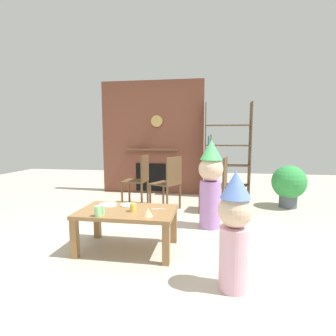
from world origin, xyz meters
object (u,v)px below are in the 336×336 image
at_px(birthday_cake_slice, 148,212).
at_px(child_in_pink, 211,182).
at_px(paper_cup_center, 98,211).
at_px(dining_chair_middle, 169,180).
at_px(paper_cup_near_left, 102,210).
at_px(paper_cup_near_right, 133,207).
at_px(paper_plate_front, 108,205).
at_px(paper_plate_rear, 128,205).
at_px(dining_chair_right, 219,181).
at_px(dining_chair_left, 140,177).
at_px(coffee_table, 127,216).
at_px(child_with_cone_hat, 235,228).
at_px(bookshelf, 223,156).
at_px(potted_plant_tall, 289,184).

bearing_deg(birthday_cake_slice, child_in_pink, 59.84).
xyz_separation_m(paper_cup_center, dining_chair_middle, (0.43, 1.88, 0.01)).
xyz_separation_m(paper_cup_near_left, paper_cup_near_right, (0.29, 0.13, 0.00)).
bearing_deg(paper_plate_front, dining_chair_middle, 71.35).
bearing_deg(paper_plate_rear, paper_plate_front, -174.26).
relative_size(birthday_cake_slice, dining_chair_right, 0.11).
bearing_deg(paper_cup_center, child_in_pink, 45.69).
xyz_separation_m(paper_plate_rear, dining_chair_left, (-0.31, 1.66, 0.06)).
xyz_separation_m(coffee_table, birthday_cake_slice, (0.27, -0.19, 0.11)).
bearing_deg(dining_chair_left, birthday_cake_slice, 110.44).
xyz_separation_m(coffee_table, paper_plate_rear, (-0.04, 0.17, 0.08)).
height_order(paper_plate_rear, child_with_cone_hat, child_with_cone_hat).
bearing_deg(dining_chair_right, dining_chair_left, 1.41).
bearing_deg(child_in_pink, paper_cup_near_right, 4.22).
bearing_deg(dining_chair_left, bookshelf, -144.83).
relative_size(birthday_cake_slice, dining_chair_middle, 0.11).
bearing_deg(child_with_cone_hat, dining_chair_left, -30.75).
bearing_deg(coffee_table, paper_plate_front, 151.70).
bearing_deg(dining_chair_right, birthday_cake_slice, 77.73).
height_order(paper_cup_near_right, paper_plate_front, paper_cup_near_right).
relative_size(child_with_cone_hat, child_in_pink, 0.82).
relative_size(bookshelf, paper_cup_near_left, 21.70).
distance_m(paper_cup_near_left, child_in_pink, 1.52).
bearing_deg(paper_cup_center, dining_chair_right, 56.71).
bearing_deg(paper_cup_near_left, potted_plant_tall, 43.04).
bearing_deg(paper_cup_near_left, bookshelf, 65.35).
xyz_separation_m(paper_cup_near_left, birthday_cake_slice, (0.49, -0.01, -0.00)).
relative_size(paper_cup_near_left, dining_chair_middle, 0.10).
xyz_separation_m(bookshelf, coffee_table, (-1.14, -2.76, -0.47)).
distance_m(paper_plate_rear, dining_chair_left, 1.69).
distance_m(paper_cup_center, child_in_pink, 1.58).
bearing_deg(dining_chair_middle, paper_plate_front, 99.39).
distance_m(paper_plate_front, dining_chair_middle, 1.54).
bearing_deg(bookshelf, coffee_table, -112.38).
relative_size(paper_cup_near_right, paper_cup_center, 0.85).
bearing_deg(paper_cup_near_right, coffee_table, 148.64).
distance_m(birthday_cake_slice, dining_chair_right, 1.96).
bearing_deg(paper_plate_rear, dining_chair_right, 53.57).
xyz_separation_m(coffee_table, paper_cup_center, (-0.21, -0.26, 0.12)).
height_order(dining_chair_right, potted_plant_tall, dining_chair_right).
relative_size(birthday_cake_slice, child_in_pink, 0.08).
xyz_separation_m(coffee_table, potted_plant_tall, (2.23, 2.10, 0.05)).
relative_size(paper_plate_rear, dining_chair_left, 0.19).
bearing_deg(paper_cup_center, bookshelf, 65.92).
height_order(paper_cup_near_right, birthday_cake_slice, paper_cup_near_right).
height_order(paper_plate_front, child_with_cone_hat, child_with_cone_hat).
bearing_deg(paper_cup_center, paper_plate_rear, 68.78).
height_order(birthday_cake_slice, child_with_cone_hat, child_with_cone_hat).
bearing_deg(paper_plate_front, child_in_pink, 31.48).
bearing_deg(dining_chair_middle, child_with_cone_hat, 139.32).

